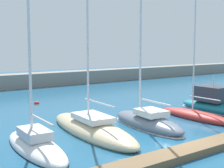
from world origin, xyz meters
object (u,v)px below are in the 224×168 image
mooring_buoy_red (37,104)px  sailboat_sand_third (91,128)px  sailboat_slate_fourth (147,120)px  motorboat_teal_sixth (220,105)px  sailboat_red_fifth (196,115)px  sailboat_white_second (36,145)px

mooring_buoy_red → sailboat_sand_third: bearing=-97.3°
sailboat_sand_third → mooring_buoy_red: sailboat_sand_third is taller
sailboat_slate_fourth → motorboat_teal_sixth: (8.95, 0.22, 0.14)m
sailboat_sand_third → motorboat_teal_sixth: bearing=-88.3°
sailboat_sand_third → sailboat_red_fifth: 9.26m
sailboat_white_second → sailboat_red_fifth: bearing=-87.2°
sailboat_slate_fourth → mooring_buoy_red: bearing=17.2°
sailboat_slate_fourth → motorboat_teal_sixth: bearing=-82.2°
sailboat_slate_fourth → sailboat_red_fifth: sailboat_slate_fourth is taller
sailboat_sand_third → mooring_buoy_red: (1.62, 12.65, -0.35)m
mooring_buoy_red → sailboat_slate_fourth: bearing=-79.3°
sailboat_white_second → sailboat_red_fifth: size_ratio=0.85×
sailboat_white_second → mooring_buoy_red: 15.07m
sailboat_red_fifth → motorboat_teal_sixth: size_ratio=1.56×
sailboat_white_second → sailboat_slate_fourth: sailboat_slate_fourth is taller
sailboat_slate_fourth → mooring_buoy_red: (-2.58, 13.63, -0.49)m
sailboat_white_second → motorboat_teal_sixth: sailboat_white_second is taller
motorboat_teal_sixth → mooring_buoy_red: bearing=41.8°
sailboat_white_second → sailboat_red_fifth: 13.66m
sailboat_white_second → motorboat_teal_sixth: bearing=-85.2°
sailboat_sand_third → sailboat_slate_fourth: sailboat_sand_third is taller
sailboat_slate_fourth → sailboat_red_fifth: size_ratio=1.18×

